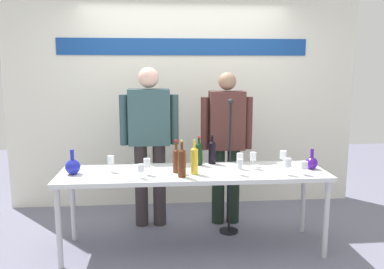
{
  "coord_description": "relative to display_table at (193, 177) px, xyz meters",
  "views": [
    {
      "loc": [
        -0.32,
        -3.62,
        1.74
      ],
      "look_at": [
        0.0,
        0.15,
        1.1
      ],
      "focal_mm": 37.17,
      "sensor_mm": 36.0,
      "label": 1
    }
  ],
  "objects": [
    {
      "name": "wine_glass_right_4",
      "position": [
        0.58,
        0.05,
        0.17
      ],
      "size": [
        0.06,
        0.06,
        0.16
      ],
      "color": "white",
      "rests_on": "display_table"
    },
    {
      "name": "wine_glass_left_1",
      "position": [
        -0.43,
        -0.1,
        0.17
      ],
      "size": [
        0.06,
        0.06,
        0.15
      ],
      "color": "white",
      "rests_on": "display_table"
    },
    {
      "name": "wine_bottle_4",
      "position": [
        0.08,
        0.23,
        0.18
      ],
      "size": [
        0.07,
        0.07,
        0.29
      ],
      "color": "black",
      "rests_on": "display_table"
    },
    {
      "name": "display_table",
      "position": [
        0.0,
        0.0,
        0.0
      ],
      "size": [
        2.51,
        0.69,
        0.77
      ],
      "color": "silver",
      "rests_on": "ground"
    },
    {
      "name": "wine_glass_left_0",
      "position": [
        -0.77,
        0.04,
        0.17
      ],
      "size": [
        0.06,
        0.06,
        0.15
      ],
      "color": "white",
      "rests_on": "display_table"
    },
    {
      "name": "wine_glass_right_2",
      "position": [
        0.45,
        0.04,
        0.17
      ],
      "size": [
        0.06,
        0.06,
        0.16
      ],
      "color": "white",
      "rests_on": "display_table"
    },
    {
      "name": "back_wall",
      "position": [
        0.0,
        1.36,
        0.79
      ],
      "size": [
        4.34,
        0.11,
        3.0
      ],
      "color": "white",
      "rests_on": "ground"
    },
    {
      "name": "wine_bottle_0",
      "position": [
        -0.0,
        -0.1,
        0.19
      ],
      "size": [
        0.07,
        0.07,
        0.32
      ],
      "color": "gold",
      "rests_on": "display_table"
    },
    {
      "name": "presenter_left",
      "position": [
        -0.42,
        0.63,
        0.29
      ],
      "size": [
        0.63,
        0.22,
        1.74
      ],
      "color": "#352D2E",
      "rests_on": "ground"
    },
    {
      "name": "decanter_blue_left",
      "position": [
        -1.11,
        -0.01,
        0.13
      ],
      "size": [
        0.14,
        0.14,
        0.23
      ],
      "color": "#1E26B0",
      "rests_on": "display_table"
    },
    {
      "name": "wine_glass_left_2",
      "position": [
        -0.48,
        -0.21,
        0.15
      ],
      "size": [
        0.06,
        0.06,
        0.13
      ],
      "color": "white",
      "rests_on": "display_table"
    },
    {
      "name": "presenter_right",
      "position": [
        0.42,
        0.63,
        0.24
      ],
      "size": [
        0.57,
        0.22,
        1.69
      ],
      "color": "black",
      "rests_on": "ground"
    },
    {
      "name": "wine_bottle_1",
      "position": [
        -0.16,
        -0.04,
        0.18
      ],
      "size": [
        0.06,
        0.06,
        0.31
      ],
      "color": "#562B17",
      "rests_on": "display_table"
    },
    {
      "name": "ground_plane",
      "position": [
        0.0,
        0.0,
        -0.71
      ],
      "size": [
        10.0,
        10.0,
        0.0
      ],
      "primitive_type": "plane",
      "color": "slate"
    },
    {
      "name": "wine_glass_right_5",
      "position": [
        0.91,
        0.16,
        0.16
      ],
      "size": [
        0.07,
        0.07,
        0.15
      ],
      "color": "white",
      "rests_on": "display_table"
    },
    {
      "name": "wine_bottle_3",
      "position": [
        -0.12,
        -0.19,
        0.2
      ],
      "size": [
        0.07,
        0.07,
        0.33
      ],
      "color": "#50260F",
      "rests_on": "display_table"
    },
    {
      "name": "wine_bottle_2",
      "position": [
        0.22,
        0.28,
        0.19
      ],
      "size": [
        0.07,
        0.07,
        0.3
      ],
      "color": "black",
      "rests_on": "display_table"
    },
    {
      "name": "microphone_stand",
      "position": [
        0.41,
        0.35,
        -0.25
      ],
      "size": [
        0.2,
        0.2,
        1.43
      ],
      "color": "black",
      "rests_on": "ground"
    },
    {
      "name": "wine_glass_right_1",
      "position": [
        0.99,
        -0.22,
        0.15
      ],
      "size": [
        0.07,
        0.07,
        0.13
      ],
      "color": "white",
      "rests_on": "display_table"
    },
    {
      "name": "wine_glass_right_0",
      "position": [
        0.41,
        -0.18,
        0.16
      ],
      "size": [
        0.06,
        0.06,
        0.15
      ],
      "color": "white",
      "rests_on": "display_table"
    },
    {
      "name": "decanter_blue_right",
      "position": [
        1.14,
        -0.01,
        0.12
      ],
      "size": [
        0.12,
        0.12,
        0.2
      ],
      "color": "#451595",
      "rests_on": "display_table"
    },
    {
      "name": "wine_glass_right_3",
      "position": [
        0.84,
        -0.21,
        0.17
      ],
      "size": [
        0.07,
        0.07,
        0.16
      ],
      "color": "white",
      "rests_on": "display_table"
    }
  ]
}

